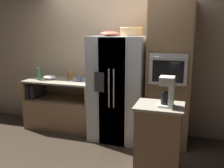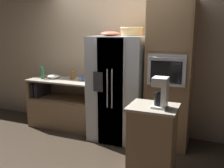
% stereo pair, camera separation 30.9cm
% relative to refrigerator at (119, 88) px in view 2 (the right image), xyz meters
% --- Properties ---
extents(ground_plane, '(20.00, 20.00, 0.00)m').
position_rel_refrigerator_xyz_m(ground_plane, '(-0.18, -0.04, -0.85)').
color(ground_plane, '#382D23').
extents(wall_back, '(12.00, 0.06, 2.80)m').
position_rel_refrigerator_xyz_m(wall_back, '(-0.18, 0.42, 0.55)').
color(wall_back, tan).
rests_on(wall_back, ground_plane).
extents(counter_left, '(1.28, 0.62, 0.91)m').
position_rel_refrigerator_xyz_m(counter_left, '(-1.14, 0.08, -0.52)').
color(counter_left, '#93704C').
rests_on(counter_left, ground_plane).
extents(refrigerator, '(0.88, 0.80, 1.71)m').
position_rel_refrigerator_xyz_m(refrigerator, '(0.00, 0.00, 0.00)').
color(refrigerator, silver).
rests_on(refrigerator, ground_plane).
extents(wall_oven, '(0.66, 0.69, 2.25)m').
position_rel_refrigerator_xyz_m(wall_oven, '(0.81, 0.07, 0.27)').
color(wall_oven, '#93704C').
rests_on(wall_oven, ground_plane).
extents(island_counter, '(0.58, 0.50, 0.91)m').
position_rel_refrigerator_xyz_m(island_counter, '(0.79, -0.92, -0.40)').
color(island_counter, '#93704C').
rests_on(island_counter, ground_plane).
extents(wicker_basket, '(0.37, 0.37, 0.14)m').
position_rel_refrigerator_xyz_m(wicker_basket, '(0.18, 0.07, 0.93)').
color(wicker_basket, tan).
rests_on(wicker_basket, refrigerator).
extents(fruit_bowl, '(0.31, 0.31, 0.07)m').
position_rel_refrigerator_xyz_m(fruit_bowl, '(-0.14, -0.04, 0.89)').
color(fruit_bowl, '#DB664C').
rests_on(fruit_bowl, refrigerator).
extents(bottle_tall, '(0.08, 0.08, 0.20)m').
position_rel_refrigerator_xyz_m(bottle_tall, '(-1.00, 0.19, 0.15)').
color(bottle_tall, brown).
rests_on(bottle_tall, counter_left).
extents(bottle_short, '(0.06, 0.06, 0.29)m').
position_rel_refrigerator_xyz_m(bottle_short, '(-1.52, -0.02, 0.18)').
color(bottle_short, '#33723F').
rests_on(bottle_short, counter_left).
extents(mug, '(0.12, 0.09, 0.08)m').
position_rel_refrigerator_xyz_m(mug, '(-0.75, 0.07, 0.09)').
color(mug, '#384C7A').
rests_on(mug, counter_left).
extents(mixing_bowl, '(0.21, 0.21, 0.08)m').
position_rel_refrigerator_xyz_m(mixing_bowl, '(-1.36, 0.08, 0.09)').
color(mixing_bowl, white).
rests_on(mixing_bowl, counter_left).
extents(coffee_maker, '(0.17, 0.20, 0.36)m').
position_rel_refrigerator_xyz_m(coffee_maker, '(0.89, -0.94, 0.25)').
color(coffee_maker, white).
rests_on(coffee_maker, island_counter).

